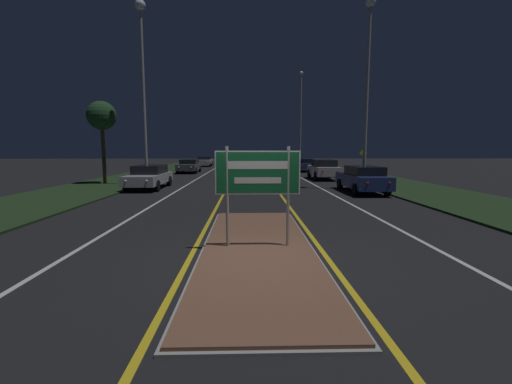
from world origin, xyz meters
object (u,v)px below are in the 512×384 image
(streetlight_right_near, at_px, (368,64))
(car_receding_1, at_px, (323,169))
(car_approaching_1, at_px, (189,166))
(car_receding_3, at_px, (269,162))
(car_receding_0, at_px, (363,179))
(car_approaching_0, at_px, (149,176))
(streetlight_left_near, at_px, (142,61))
(car_approaching_2, at_px, (205,161))
(highway_sign, at_px, (258,177))
(car_receding_2, at_px, (304,165))
(warning_sign, at_px, (363,161))
(streetlight_right_far, at_px, (301,113))

(streetlight_right_near, relative_size, car_receding_1, 2.38)
(streetlight_right_near, bearing_deg, car_receding_1, 97.37)
(car_approaching_1, bearing_deg, car_receding_3, 46.87)
(car_receding_0, distance_m, car_approaching_0, 12.32)
(streetlight_left_near, bearing_deg, car_receding_0, -15.85)
(car_approaching_2, bearing_deg, car_receding_3, -22.97)
(car_approaching_1, bearing_deg, car_approaching_0, -90.27)
(highway_sign, distance_m, car_receding_0, 12.20)
(car_receding_1, bearing_deg, car_approaching_2, 119.51)
(car_receding_2, bearing_deg, streetlight_right_near, -87.19)
(streetlight_left_near, height_order, car_receding_0, streetlight_left_near)
(streetlight_left_near, relative_size, car_receding_0, 2.38)
(car_receding_3, height_order, warning_sign, warning_sign)
(car_receding_3, distance_m, car_approaching_1, 12.61)
(car_receding_3, bearing_deg, highway_sign, -94.14)
(car_approaching_0, bearing_deg, car_receding_2, 52.39)
(car_receding_2, distance_m, car_approaching_2, 16.33)
(streetlight_right_near, height_order, streetlight_right_far, streetlight_right_far)
(car_approaching_2, bearing_deg, highway_sign, -81.23)
(car_receding_1, relative_size, car_approaching_0, 0.93)
(car_receding_2, xyz_separation_m, warning_sign, (3.06, -9.37, 0.73))
(streetlight_left_near, distance_m, car_receding_0, 14.89)
(car_receding_1, bearing_deg, car_receding_3, 100.26)
(car_approaching_0, height_order, car_approaching_2, car_approaching_0)
(car_receding_0, xyz_separation_m, car_receding_3, (-3.44, 25.19, -0.02))
(car_approaching_1, xyz_separation_m, warning_sign, (14.84, -7.75, 0.73))
(highway_sign, xyz_separation_m, streetlight_right_far, (6.11, 33.25, 4.89))
(car_receding_3, xyz_separation_m, car_approaching_0, (-8.68, -22.96, -0.00))
(streetlight_right_far, relative_size, warning_sign, 5.02)
(car_receding_0, bearing_deg, car_approaching_2, 112.75)
(streetlight_right_far, distance_m, car_receding_0, 23.42)
(car_approaching_2, bearing_deg, car_approaching_1, -89.79)
(car_approaching_2, bearing_deg, car_approaching_0, -90.04)
(highway_sign, relative_size, warning_sign, 1.02)
(streetlight_left_near, bearing_deg, car_receding_3, 66.88)
(highway_sign, xyz_separation_m, car_approaching_0, (-6.10, 12.79, -0.97))
(car_receding_1, distance_m, car_approaching_0, 13.15)
(car_approaching_2, relative_size, warning_sign, 1.83)
(car_receding_1, xyz_separation_m, warning_sign, (3.13, 0.15, 0.63))
(car_receding_3, height_order, car_approaching_1, car_receding_3)
(streetlight_right_near, height_order, car_receding_2, streetlight_right_near)
(highway_sign, height_order, streetlight_right_far, streetlight_right_far)
(streetlight_left_near, relative_size, car_approaching_0, 2.32)
(car_approaching_0, distance_m, warning_sign, 16.09)
(streetlight_left_near, height_order, car_receding_2, streetlight_left_near)
(streetlight_left_near, xyz_separation_m, car_approaching_1, (0.60, 12.39, -7.01))
(streetlight_right_near, relative_size, car_receding_2, 2.43)
(car_receding_1, bearing_deg, car_approaching_0, -153.56)
(car_receding_0, relative_size, warning_sign, 2.09)
(car_receding_3, xyz_separation_m, warning_sign, (6.22, -16.95, 0.71))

